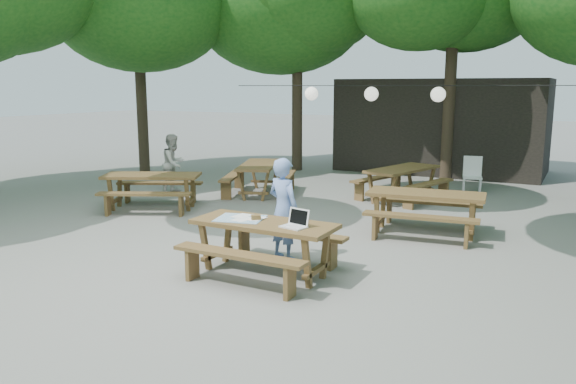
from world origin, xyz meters
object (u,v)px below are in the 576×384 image
at_px(picnic_table_nw, 152,191).
at_px(plastic_chair, 472,183).
at_px(woman, 284,209).
at_px(second_person, 174,163).
at_px(main_picnic_table, 264,247).

bearing_deg(picnic_table_nw, plastic_chair, 14.89).
xyz_separation_m(woman, plastic_chair, (1.52, 6.83, -0.52)).
xyz_separation_m(picnic_table_nw, second_person, (-0.82, 1.71, 0.33)).
height_order(main_picnic_table, woman, woman).
relative_size(picnic_table_nw, woman, 1.56).
distance_m(main_picnic_table, plastic_chair, 7.70).
height_order(picnic_table_nw, woman, woman).
relative_size(main_picnic_table, second_person, 1.39).
bearing_deg(picnic_table_nw, main_picnic_table, -57.38).
bearing_deg(second_person, main_picnic_table, -132.81).
relative_size(woman, second_person, 1.07).
bearing_deg(picnic_table_nw, woman, -49.93).
height_order(main_picnic_table, plastic_chair, plastic_chair).
bearing_deg(plastic_chair, picnic_table_nw, -151.56).
distance_m(picnic_table_nw, second_person, 1.93).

